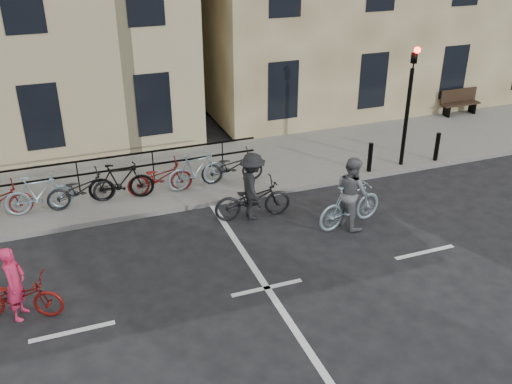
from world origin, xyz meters
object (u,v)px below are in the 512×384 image
object	(u,v)px
cyclist_pink	(17,293)
cyclist_grey	(351,199)
bench	(459,101)
cyclist_dark	(252,193)
traffic_light	(410,92)

from	to	relation	value
cyclist_pink	cyclist_grey	world-z (taller)	cyclist_grey
bench	cyclist_grey	distance (m)	10.00
bench	cyclist_pink	world-z (taller)	cyclist_pink
cyclist_grey	cyclist_dark	bearing A→B (deg)	48.62
bench	traffic_light	bearing A→B (deg)	-144.75
traffic_light	cyclist_dark	xyz separation A→B (m)	(-5.40, -1.30, -1.75)
traffic_light	cyclist_dark	distance (m)	5.82
cyclist_grey	cyclist_pink	bearing A→B (deg)	85.46
traffic_light	cyclist_grey	distance (m)	4.46
traffic_light	cyclist_dark	size ratio (longest dim) A/B	1.89
bench	cyclist_grey	xyz separation A→B (m)	(-8.04, -5.95, 0.08)
bench	cyclist_pink	distance (m)	17.32
traffic_light	bench	distance (m)	6.14
cyclist_dark	traffic_light	bearing A→B (deg)	-71.64
cyclist_pink	cyclist_dark	world-z (taller)	cyclist_dark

